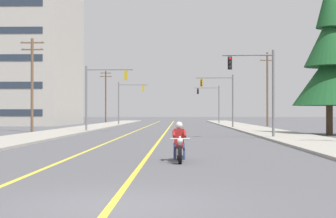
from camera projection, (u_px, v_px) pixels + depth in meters
name	position (u px, v px, depth m)	size (l,w,h in m)	color
ground_plane	(113.00, 205.00, 9.26)	(400.00, 400.00, 0.00)	#515156
lane_stripe_center	(168.00, 129.00, 54.25)	(0.16, 100.00, 0.01)	yellow
lane_stripe_left	(142.00, 129.00, 54.32)	(0.16, 100.00, 0.01)	yellow
sidewalk_kerb_right	(257.00, 130.00, 49.02)	(4.40, 110.00, 0.14)	#9E998E
sidewalk_kerb_left	(78.00, 129.00, 49.48)	(4.40, 110.00, 0.14)	#9E998E
motorcycle_with_rider	(179.00, 146.00, 17.51)	(0.70, 2.19, 1.46)	black
traffic_signal_near_right	(259.00, 81.00, 33.47)	(3.64, 0.42, 6.20)	slate
traffic_signal_near_left	(100.00, 89.00, 44.82)	(4.47, 0.37, 6.20)	slate
traffic_signal_mid_right	(222.00, 93.00, 55.13)	(4.33, 0.37, 6.20)	slate
traffic_signal_mid_left	(127.00, 97.00, 68.86)	(4.25, 0.58, 6.20)	slate
traffic_signal_far_right	(212.00, 99.00, 77.24)	(4.11, 0.37, 6.20)	slate
utility_pole_left_near	(32.00, 81.00, 44.97)	(2.22, 0.26, 8.81)	brown
utility_pole_right_far	(267.00, 87.00, 62.91)	(1.97, 0.26, 9.77)	brown
utility_pole_left_far	(106.00, 95.00, 90.34)	(2.25, 0.26, 9.73)	brown
conifer_tree_right_verge_near	(329.00, 62.00, 38.44)	(5.83, 5.83, 12.84)	#423023
apartment_building_far_left_block	(6.00, 52.00, 72.76)	(20.19, 19.31, 22.23)	#B2ADA3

